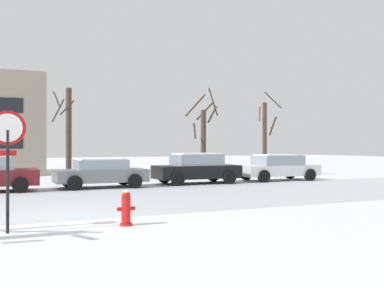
{
  "coord_description": "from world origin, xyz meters",
  "views": [
    {
      "loc": [
        -2.36,
        -13.23,
        1.93
      ],
      "look_at": [
        6.23,
        4.82,
        1.96
      ],
      "focal_mm": 44.79,
      "sensor_mm": 36.0,
      "label": 1
    }
  ],
  "objects_px": {
    "parked_car_gray": "(101,172)",
    "parked_car_white": "(278,167)",
    "parked_car_black": "(197,168)",
    "fire_hydrant": "(126,208)",
    "stop_sign": "(8,147)"
  },
  "relations": [
    {
      "from": "parked_car_gray",
      "to": "parked_car_white",
      "type": "height_order",
      "value": "parked_car_white"
    },
    {
      "from": "stop_sign",
      "to": "parked_car_white",
      "type": "relative_size",
      "value": 0.6
    },
    {
      "from": "parked_car_gray",
      "to": "parked_car_black",
      "type": "distance_m",
      "value": 4.89
    },
    {
      "from": "fire_hydrant",
      "to": "parked_car_white",
      "type": "xyz_separation_m",
      "value": [
        11.83,
        10.4,
        0.29
      ]
    },
    {
      "from": "parked_car_black",
      "to": "parked_car_white",
      "type": "relative_size",
      "value": 0.95
    },
    {
      "from": "stop_sign",
      "to": "parked_car_white",
      "type": "distance_m",
      "value": 17.76
    },
    {
      "from": "parked_car_black",
      "to": "fire_hydrant",
      "type": "bearing_deg",
      "value": -123.72
    },
    {
      "from": "fire_hydrant",
      "to": "parked_car_black",
      "type": "distance_m",
      "value": 12.5
    },
    {
      "from": "stop_sign",
      "to": "parked_car_white",
      "type": "xyz_separation_m",
      "value": [
        14.46,
        10.25,
        -1.16
      ]
    },
    {
      "from": "parked_car_gray",
      "to": "parked_car_white",
      "type": "xyz_separation_m",
      "value": [
        9.78,
        0.17,
        0.03
      ]
    },
    {
      "from": "fire_hydrant",
      "to": "parked_car_gray",
      "type": "bearing_deg",
      "value": 78.65
    },
    {
      "from": "parked_car_white",
      "to": "parked_car_gray",
      "type": "bearing_deg",
      "value": -178.99
    },
    {
      "from": "fire_hydrant",
      "to": "parked_car_white",
      "type": "relative_size",
      "value": 0.19
    },
    {
      "from": "stop_sign",
      "to": "fire_hydrant",
      "type": "height_order",
      "value": "stop_sign"
    },
    {
      "from": "parked_car_gray",
      "to": "parked_car_white",
      "type": "relative_size",
      "value": 0.91
    }
  ]
}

